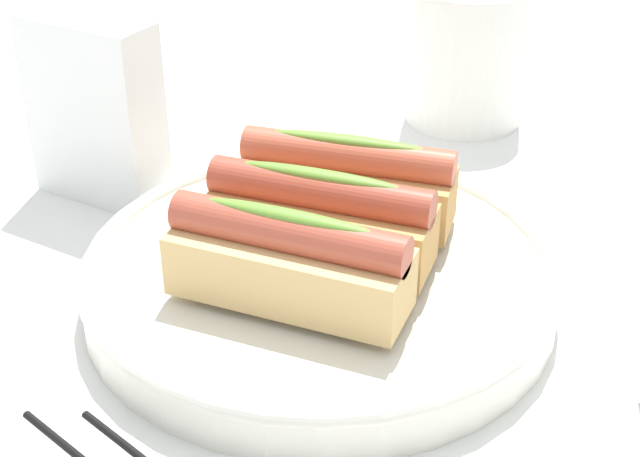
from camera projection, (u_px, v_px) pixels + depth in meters
ground_plane at (315, 280)px, 0.66m from camera, size 2.40×2.40×0.00m
serving_bowl at (320, 275)px, 0.63m from camera, size 0.32×0.32×0.04m
hotdog_front at (289, 261)px, 0.57m from camera, size 0.15×0.05×0.06m
hotdog_back at (320, 218)px, 0.61m from camera, size 0.15×0.06×0.06m
hotdog_side at (347, 181)px, 0.66m from camera, size 0.15×0.06×0.06m
paper_towel_roll at (467, 54)px, 0.87m from camera, size 0.11×0.11×0.13m
napkin_box at (95, 111)px, 0.73m from camera, size 0.12×0.06×0.15m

